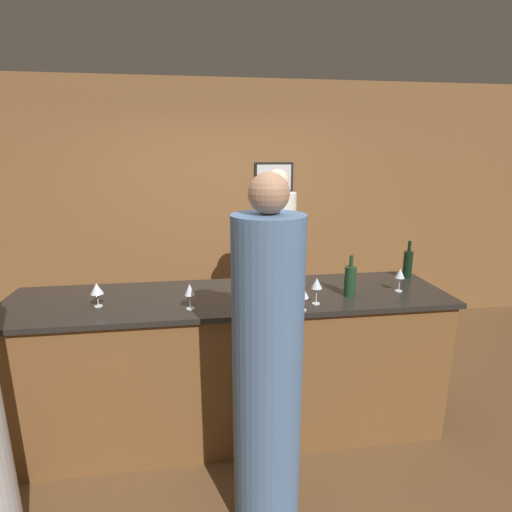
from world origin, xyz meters
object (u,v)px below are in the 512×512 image
Objects in this scene: bartender at (276,280)px; wine_bottle_1 at (350,281)px; guest_1 at (267,375)px; wine_bottle_2 at (408,264)px; wine_bottle_0 at (274,292)px.

bartender reaches higher than wine_bottle_1.
guest_1 reaches higher than wine_bottle_1.
guest_1 is at bearing -142.29° from wine_bottle_2.
wine_bottle_1 is at bearing 18.10° from wine_bottle_0.
wine_bottle_1 is (0.33, -0.97, 0.29)m from bartender.
wine_bottle_2 is (1.29, 1.00, 0.27)m from guest_1.
wine_bottle_0 reaches higher than wine_bottle_1.
guest_1 is 6.51× the size of wine_bottle_2.
guest_1 is 0.57m from wine_bottle_0.
wine_bottle_1 is 0.97× the size of wine_bottle_2.
guest_1 is at bearing 77.56° from bartender.
bartender is 1.06m from wine_bottle_1.
guest_1 reaches higher than bartender.
bartender is 0.97× the size of guest_1.
bartender is at bearing 108.73° from wine_bottle_1.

